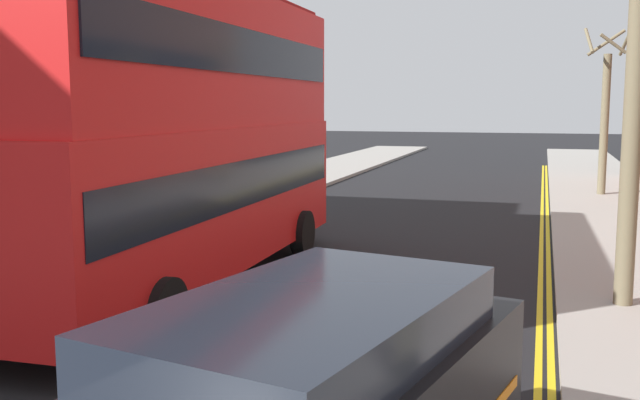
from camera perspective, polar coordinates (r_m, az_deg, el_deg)
sidewalk_left at (r=20.38m, az=-14.88°, el=-2.31°), size 4.00×80.00×0.14m
kerb_line_outer at (r=15.41m, az=17.49°, el=-5.79°), size 0.10×56.00×0.01m
kerb_line_inner at (r=15.41m, az=16.89°, el=-5.77°), size 0.10×56.00×0.01m
double_decker_bus_away at (r=13.81m, az=-10.53°, el=5.61°), size 2.97×10.86×5.64m
street_tree_mid at (r=28.83m, az=21.41°, el=6.43°), size 1.62×1.56×6.13m
street_tree_distant at (r=12.90m, az=23.29°, el=6.47°), size 1.90×1.91×6.51m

